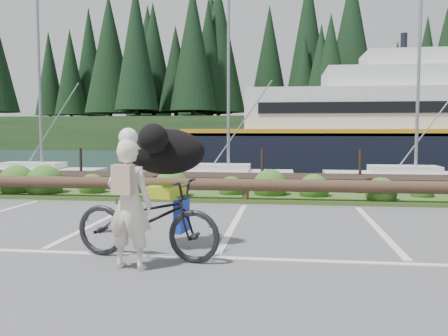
{
  "coord_description": "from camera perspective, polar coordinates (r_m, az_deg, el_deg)",
  "views": [
    {
      "loc": [
        0.93,
        -6.77,
        1.75
      ],
      "look_at": [
        -0.13,
        1.51,
        1.1
      ],
      "focal_mm": 38.0,
      "sensor_mm": 36.0,
      "label": 1
    }
  ],
  "objects": [
    {
      "name": "harbor_backdrop",
      "position": [
        85.26,
        6.97,
        3.27
      ],
      "size": [
        170.0,
        160.0,
        30.0
      ],
      "color": "#192D3D",
      "rests_on": "ground"
    },
    {
      "name": "cyclist",
      "position": [
        6.12,
        -11.33,
        -4.32
      ],
      "size": [
        0.66,
        0.49,
        1.65
      ],
      "primitive_type": "imported",
      "rotation": [
        0.0,
        0.0,
        2.98
      ],
      "color": "beige",
      "rests_on": "ground"
    },
    {
      "name": "ground",
      "position": [
        7.06,
        -0.5,
        -9.91
      ],
      "size": [
        72.0,
        72.0,
        0.0
      ],
      "primitive_type": "plane",
      "color": "#515153"
    },
    {
      "name": "dog",
      "position": [
        7.11,
        -7.01,
        1.97
      ],
      "size": [
        0.76,
        1.26,
        0.68
      ],
      "primitive_type": "ellipsoid",
      "rotation": [
        0.0,
        0.0,
        1.41
      ],
      "color": "black",
      "rests_on": "bicycle"
    },
    {
      "name": "vegetation_strip",
      "position": [
        12.23,
        2.89,
        -3.54
      ],
      "size": [
        34.0,
        1.6,
        0.1
      ],
      "primitive_type": "cube",
      "color": "#3D5B21",
      "rests_on": "ground"
    },
    {
      "name": "log_rail",
      "position": [
        11.54,
        2.62,
        -4.26
      ],
      "size": [
        32.0,
        0.3,
        0.6
      ],
      "primitive_type": null,
      "color": "#443021",
      "rests_on": "ground"
    },
    {
      "name": "bicycle",
      "position": [
        6.6,
        -9.29,
        -6.07
      ],
      "size": [
        2.19,
        1.06,
        1.11
      ],
      "primitive_type": "imported",
      "rotation": [
        0.0,
        0.0,
        1.41
      ],
      "color": "black",
      "rests_on": "ground"
    }
  ]
}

